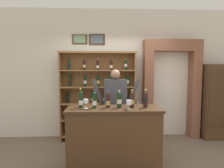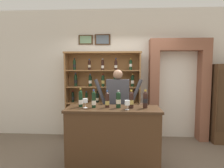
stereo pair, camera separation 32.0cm
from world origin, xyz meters
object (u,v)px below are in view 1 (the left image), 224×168
object	(u,v)px
tasting_bottle_super_tuscan	(94,100)
tasting_bottle_brunello	(132,99)
wine_glass_left	(86,102)
wine_glass_center	(129,103)
tasting_bottle_prosecco	(119,99)
tasting_bottle_bianco	(108,100)
tasting_bottle_grappa	(81,99)
tasting_bottle_riserva	(145,99)
side_cabinet	(219,101)
tasting_counter	(114,138)
shopkeeper	(115,101)
wine_shelf	(98,95)

from	to	relation	value
tasting_bottle_super_tuscan	tasting_bottle_brunello	bearing A→B (deg)	0.88
wine_glass_left	wine_glass_center	bearing A→B (deg)	-7.53
tasting_bottle_prosecco	wine_glass_center	distance (m)	0.21
tasting_bottle_bianco	tasting_bottle_brunello	size ratio (longest dim) A/B	0.96
tasting_bottle_grappa	wine_glass_center	xyz separation A→B (m)	(0.79, -0.17, -0.04)
tasting_bottle_bianco	tasting_bottle_riserva	distance (m)	0.64
tasting_bottle_prosecco	wine_glass_left	distance (m)	0.56
side_cabinet	tasting_counter	world-z (taller)	side_cabinet
tasting_bottle_brunello	tasting_bottle_riserva	distance (m)	0.23
tasting_counter	shopkeeper	xyz separation A→B (m)	(0.06, 0.63, 0.52)
shopkeeper	tasting_bottle_riserva	xyz separation A→B (m)	(0.47, -0.61, 0.15)
side_cabinet	tasting_bottle_grappa	distance (m)	3.42
shopkeeper	tasting_bottle_riserva	bearing A→B (deg)	-52.16
tasting_counter	shopkeeper	size ratio (longest dim) A/B	0.94
tasting_bottle_brunello	tasting_bottle_riserva	size ratio (longest dim) A/B	1.00
tasting_counter	tasting_bottle_bianco	xyz separation A→B (m)	(-0.10, 0.03, 0.65)
tasting_bottle_prosecco	tasting_bottle_brunello	world-z (taller)	tasting_bottle_brunello
wine_glass_left	tasting_counter	bearing A→B (deg)	4.59
shopkeeper	wine_glass_center	distance (m)	0.79
wine_shelf	tasting_counter	world-z (taller)	wine_shelf
wine_glass_left	wine_glass_center	size ratio (longest dim) A/B	1.02
tasting_bottle_grappa	tasting_bottle_super_tuscan	bearing A→B (deg)	-11.07
tasting_bottle_brunello	wine_glass_left	bearing A→B (deg)	-176.88
wine_shelf	tasting_bottle_bianco	xyz separation A→B (m)	(0.21, -1.28, 0.10)
tasting_bottle_grappa	wine_glass_center	distance (m)	0.81
tasting_bottle_prosecco	tasting_bottle_riserva	world-z (taller)	tasting_bottle_riserva
wine_shelf	shopkeeper	bearing A→B (deg)	-61.13
tasting_bottle_prosecco	wine_glass_center	world-z (taller)	tasting_bottle_prosecco
wine_glass_center	tasting_bottle_riserva	bearing A→B (deg)	26.21
tasting_bottle_brunello	wine_glass_left	size ratio (longest dim) A/B	1.96
side_cabinet	tasting_bottle_prosecco	world-z (taller)	side_cabinet
tasting_bottle_grappa	tasting_bottle_super_tuscan	size ratio (longest dim) A/B	1.06
wine_glass_left	wine_shelf	bearing A→B (deg)	83.39
tasting_bottle_super_tuscan	tasting_bottle_brunello	size ratio (longest dim) A/B	1.01
wine_glass_left	side_cabinet	bearing A→B (deg)	22.77
wine_shelf	tasting_bottle_riserva	distance (m)	1.54
tasting_bottle_super_tuscan	wine_glass_center	xyz separation A→B (m)	(0.56, -0.12, -0.03)
tasting_bottle_bianco	wine_glass_left	size ratio (longest dim) A/B	1.87
wine_glass_left	tasting_bottle_prosecco	bearing A→B (deg)	5.14
tasting_bottle_bianco	tasting_bottle_brunello	bearing A→B (deg)	-3.03
tasting_bottle_grappa	tasting_bottle_brunello	distance (m)	0.86
wine_shelf	tasting_counter	bearing A→B (deg)	-76.74
tasting_bottle_brunello	side_cabinet	bearing A→B (deg)	28.39
tasting_counter	wine_glass_left	world-z (taller)	wine_glass_left
tasting_bottle_grappa	tasting_bottle_riserva	bearing A→B (deg)	-1.12
side_cabinet	shopkeeper	world-z (taller)	side_cabinet
tasting_bottle_riserva	tasting_counter	bearing A→B (deg)	-177.93
tasting_counter	tasting_bottle_riserva	distance (m)	0.86
side_cabinet	tasting_bottle_grappa	size ratio (longest dim) A/B	5.50
tasting_bottle_prosecco	wine_glass_left	bearing A→B (deg)	-174.86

